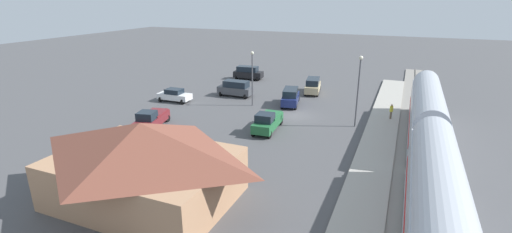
% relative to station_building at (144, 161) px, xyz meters
% --- Properties ---
extents(ground_plane, '(200.00, 200.00, 0.00)m').
position_rel_station_building_xyz_m(ground_plane, '(-4.00, -22.00, -2.93)').
color(ground_plane, '#4C4C4F').
extents(railway_track, '(4.80, 70.00, 0.30)m').
position_rel_station_building_xyz_m(railway_track, '(-18.00, -22.00, -2.83)').
color(railway_track, gray).
rests_on(railway_track, ground).
extents(platform, '(3.20, 46.00, 0.30)m').
position_rel_station_building_xyz_m(platform, '(-14.00, -22.00, -2.78)').
color(platform, '#A8A399').
rests_on(platform, ground).
extents(station_building, '(12.50, 9.17, 5.64)m').
position_rel_station_building_xyz_m(station_building, '(0.00, 0.00, 0.00)').
color(station_building, tan).
rests_on(station_building, ground).
extents(pedestrian_on_platform, '(0.36, 0.36, 1.71)m').
position_rel_station_building_xyz_m(pedestrian_on_platform, '(-14.65, -24.08, -1.65)').
color(pedestrian_on_platform, brown).
rests_on(pedestrian_on_platform, platform).
extents(suv_tan, '(2.73, 5.15, 2.22)m').
position_rel_station_building_xyz_m(suv_tan, '(-3.38, -32.86, -1.78)').
color(suv_tan, '#C6B284').
rests_on(suv_tan, ground).
extents(sedan_white, '(4.55, 2.37, 1.74)m').
position_rel_station_building_xyz_m(sedan_white, '(12.65, -21.36, -2.05)').
color(sedan_white, white).
rests_on(sedan_white, ground).
extents(pickup_maroon, '(3.20, 5.71, 2.14)m').
position_rel_station_building_xyz_m(pickup_maroon, '(8.84, -11.70, -1.90)').
color(pickup_maroon, maroon).
rests_on(pickup_maroon, ground).
extents(pickup_green, '(2.32, 5.52, 2.14)m').
position_rel_station_building_xyz_m(pickup_green, '(-2.87, -15.88, -1.90)').
color(pickup_green, '#236638').
rests_on(pickup_green, ground).
extents(suv_black, '(5.04, 2.71, 2.22)m').
position_rel_station_building_xyz_m(suv_black, '(9.12, -37.72, -1.78)').
color(suv_black, black).
rests_on(suv_black, ground).
extents(suv_charcoal, '(4.91, 2.42, 2.22)m').
position_rel_station_building_xyz_m(suv_charcoal, '(6.26, -27.01, -1.78)').
color(suv_charcoal, '#47494F').
rests_on(suv_charcoal, ground).
extents(suv_navy, '(2.92, 5.20, 2.22)m').
position_rel_station_building_xyz_m(suv_navy, '(-2.25, -25.72, -1.78)').
color(suv_navy, navy).
rests_on(suv_navy, ground).
extents(light_pole_near_platform, '(0.44, 0.44, 7.71)m').
position_rel_station_building_xyz_m(light_pole_near_platform, '(-11.20, -20.75, 1.92)').
color(light_pole_near_platform, '#515156').
rests_on(light_pole_near_platform, ground).
extents(light_pole_lot_center, '(0.44, 0.44, 7.02)m').
position_rel_station_building_xyz_m(light_pole_lot_center, '(2.24, -23.67, 1.55)').
color(light_pole_lot_center, '#515156').
rests_on(light_pole_lot_center, ground).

